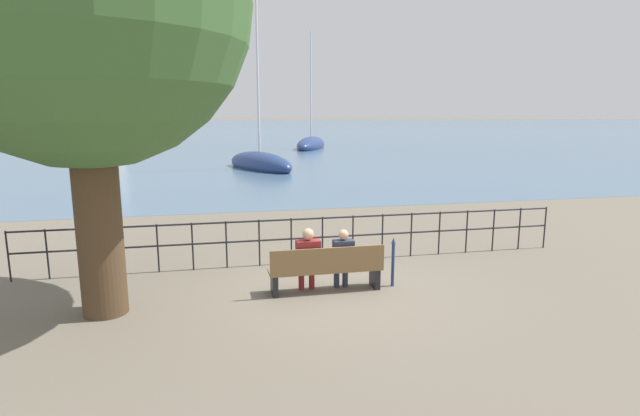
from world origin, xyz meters
TOP-DOWN VIEW (x-y plane):
  - ground_plane at (0.00, 0.00)m, footprint 1000.00×1000.00m
  - harbor_water at (0.00, 158.19)m, footprint 600.00×300.00m
  - shade_tree at (-3.89, -0.26)m, footprint 5.24×5.24m
  - park_bench at (0.00, -0.07)m, footprint 2.17×0.45m
  - seated_person_left at (-0.34, 0.01)m, footprint 0.45×0.35m
  - seated_person_right at (0.34, 0.02)m, footprint 0.39×0.35m
  - promenade_railing at (0.00, 1.87)m, footprint 12.23×0.04m
  - closed_umbrella at (1.35, -0.02)m, footprint 0.09×0.09m
  - sailboat_0 at (0.88, 21.92)m, footprint 4.49×7.10m
  - sailboat_1 at (7.69, 39.77)m, footprint 5.30×8.78m
  - harbor_lighthouse at (-21.78, 96.71)m, footprint 6.22×6.22m

SIDE VIEW (x-z plane):
  - ground_plane at x=0.00m, z-range 0.00..0.00m
  - harbor_water at x=0.00m, z-range 0.00..0.01m
  - sailboat_0 at x=0.88m, z-range -5.07..5.78m
  - sailboat_1 at x=7.69m, z-range -5.45..6.18m
  - park_bench at x=0.00m, z-range 0.00..0.90m
  - closed_umbrella at x=1.35m, z-range 0.06..1.03m
  - seated_person_right at x=0.34m, z-range 0.06..1.24m
  - seated_person_left at x=-0.34m, z-range 0.06..1.31m
  - promenade_railing at x=0.00m, z-range 0.17..1.22m
  - shade_tree at x=-3.89m, z-range 1.19..8.88m
  - harbor_lighthouse at x=-21.78m, z-range -0.71..19.70m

